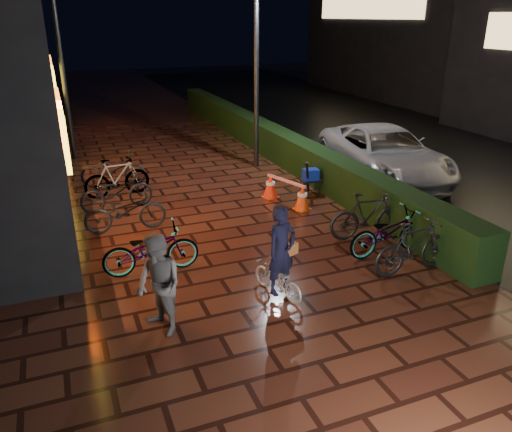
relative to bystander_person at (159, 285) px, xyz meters
name	(u,v)px	position (x,y,z in m)	size (l,w,h in m)	color
ground	(276,269)	(2.45, 1.21, -0.81)	(80.00, 80.00, 0.00)	#381911
asphalt_road	(457,158)	(11.45, 6.21, -0.80)	(11.00, 60.00, 0.01)	black
hedge	(269,140)	(5.75, 9.21, -0.31)	(0.70, 20.00, 1.00)	black
bystander_person	(159,285)	(0.00, 0.00, 0.00)	(0.78, 0.61, 1.61)	#5D5C5F
van	(384,153)	(7.82, 5.38, -0.06)	(2.46, 5.35, 1.49)	#B1B1B6
lamp_post_hedge	(256,67)	(4.75, 7.93, 2.29)	(0.53, 0.25, 5.63)	black
lamp_post_sf	(61,62)	(-0.69, 11.08, 2.35)	(0.55, 0.24, 5.74)	black
cyclist	(280,264)	(2.11, 0.28, -0.18)	(0.75, 1.24, 1.68)	beige
traffic_barrier	(286,191)	(4.18, 4.45, -0.49)	(0.83, 1.57, 0.64)	red
cart_assembly	(310,176)	(5.09, 4.85, -0.29)	(0.60, 0.55, 1.01)	black
parked_bikes_storefront	(123,196)	(0.15, 5.14, -0.32)	(2.03, 6.42, 1.05)	black
parked_bikes_hedge	(389,231)	(4.85, 0.97, -0.30)	(1.88, 2.31, 1.05)	black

